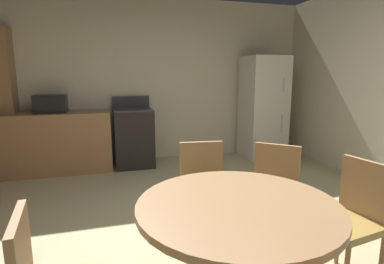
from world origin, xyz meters
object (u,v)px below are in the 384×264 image
refrigerator (263,108)px  chair_east (352,214)px  chair_north (204,186)px  microwave (51,104)px  oven_range (134,137)px  dining_table (237,230)px  chair_northeast (273,190)px

refrigerator → chair_east: 3.41m
refrigerator → chair_north: size_ratio=2.02×
refrigerator → chair_north: (-1.89, -2.43, -0.38)m
refrigerator → microwave: bearing=179.2°
oven_range → dining_table: (0.26, -3.42, 0.13)m
oven_range → dining_table: size_ratio=0.99×
chair_north → microwave: bearing=-141.4°
refrigerator → chair_northeast: 3.02m
chair_east → chair_northeast: size_ratio=1.00×
oven_range → microwave: microwave is taller
microwave → chair_east: (2.36, -3.27, -0.53)m
chair_east → chair_north: (-0.82, 0.79, 0.00)m
microwave → chair_east: microwave is taller
oven_range → microwave: 1.31m
refrigerator → microwave: 3.44m
oven_range → dining_table: oven_range is taller
chair_north → chair_northeast: same height
dining_table → chair_east: (0.93, 0.14, -0.09)m
oven_range → chair_north: size_ratio=1.26×
chair_north → chair_northeast: size_ratio=1.00×
oven_range → chair_northeast: (0.89, -2.73, 0.03)m
chair_east → oven_range: bearing=-78.8°
microwave → chair_north: microwave is taller
chair_northeast → dining_table: bearing=0.0°
refrigerator → chair_east: bearing=-108.4°
oven_range → refrigerator: (2.26, -0.05, 0.41)m
dining_table → chair_east: bearing=8.7°
dining_table → chair_north: size_ratio=1.28×
chair_north → chair_east: bearing=52.7°
refrigerator → chair_north: 3.10m
chair_east → microwave: bearing=-62.9°
oven_range → microwave: bearing=-179.8°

